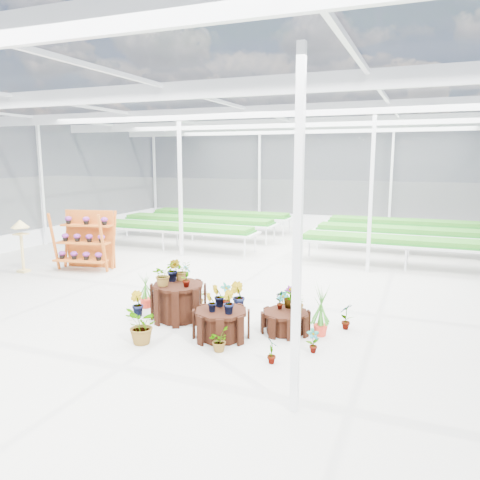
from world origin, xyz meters
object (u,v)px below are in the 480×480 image
at_px(plinth_tall, 179,302).
at_px(shelf_rack, 84,241).
at_px(plinth_mid, 221,324).
at_px(plinth_low, 286,322).
at_px(bird_table, 22,246).

height_order(plinth_tall, shelf_rack, shelf_rack).
bearing_deg(plinth_mid, plinth_low, 34.99).
xyz_separation_m(plinth_low, bird_table, (-8.23, 1.75, 0.56)).
height_order(plinth_mid, bird_table, bird_table).
distance_m(plinth_low, shelf_rack, 7.31).
bearing_deg(bird_table, plinth_mid, -27.17).
relative_size(plinth_mid, bird_table, 0.65).
distance_m(plinth_mid, plinth_low, 1.22).
xyz_separation_m(plinth_tall, plinth_mid, (1.20, -0.60, -0.10)).
bearing_deg(shelf_rack, plinth_low, -31.29).
bearing_deg(plinth_tall, plinth_low, 2.60).
height_order(plinth_low, shelf_rack, shelf_rack).
bearing_deg(plinth_low, shelf_rack, 158.75).
height_order(plinth_low, bird_table, bird_table).
distance_m(shelf_rack, bird_table, 1.70).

